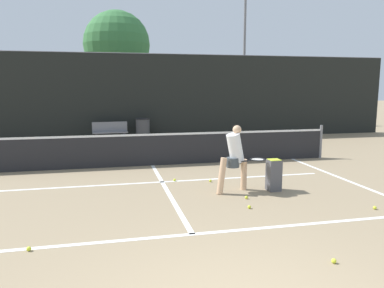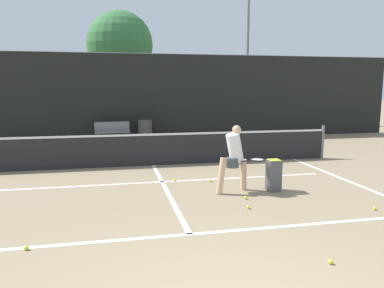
% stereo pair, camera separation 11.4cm
% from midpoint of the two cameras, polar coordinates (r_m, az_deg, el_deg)
% --- Properties ---
extents(court_baseline_near, '(11.00, 0.10, 0.01)m').
position_cam_midpoint_polar(court_baseline_near, '(6.08, -0.50, -13.58)').
color(court_baseline_near, white).
rests_on(court_baseline_near, ground).
extents(court_service_line, '(8.25, 0.10, 0.01)m').
position_cam_midpoint_polar(court_service_line, '(9.22, -4.94, -5.78)').
color(court_service_line, white).
rests_on(court_service_line, ground).
extents(court_center_mark, '(0.10, 5.34, 0.01)m').
position_cam_midpoint_polar(court_center_mark, '(8.57, -4.31, -6.90)').
color(court_center_mark, white).
rests_on(court_center_mark, ground).
extents(court_sideline_right, '(0.10, 6.34, 0.01)m').
position_cam_midpoint_polar(court_sideline_right, '(10.22, 21.67, -4.93)').
color(court_sideline_right, white).
rests_on(court_sideline_right, ground).
extents(net, '(11.09, 0.09, 1.07)m').
position_cam_midpoint_polar(net, '(11.04, -6.38, -0.67)').
color(net, slate).
rests_on(net, ground).
extents(fence_back, '(24.00, 0.06, 3.72)m').
position_cam_midpoint_polar(fence_back, '(16.41, -8.64, 7.07)').
color(fence_back, black).
rests_on(fence_back, ground).
extents(player_practicing, '(1.20, 0.46, 1.48)m').
position_cam_midpoint_polar(player_practicing, '(8.26, 6.15, -1.84)').
color(player_practicing, '#DBAD84').
rests_on(player_practicing, ground).
extents(tennis_ball_scattered_0, '(0.07, 0.07, 0.07)m').
position_cam_midpoint_polar(tennis_ball_scattered_0, '(6.00, -24.12, -14.37)').
color(tennis_ball_scattered_0, '#D1E033').
rests_on(tennis_ball_scattered_0, ground).
extents(tennis_ball_scattered_1, '(0.07, 0.07, 0.07)m').
position_cam_midpoint_polar(tennis_ball_scattered_1, '(9.19, 2.46, -5.60)').
color(tennis_ball_scattered_1, '#D1E033').
rests_on(tennis_ball_scattered_1, ground).
extents(tennis_ball_scattered_2, '(0.07, 0.07, 0.07)m').
position_cam_midpoint_polar(tennis_ball_scattered_2, '(9.26, -3.02, -5.49)').
color(tennis_ball_scattered_2, '#D1E033').
rests_on(tennis_ball_scattered_2, ground).
extents(tennis_ball_scattered_3, '(0.07, 0.07, 0.07)m').
position_cam_midpoint_polar(tennis_ball_scattered_3, '(7.98, 25.72, -8.74)').
color(tennis_ball_scattered_3, '#D1E033').
rests_on(tennis_ball_scattered_3, ground).
extents(tennis_ball_scattered_4, '(0.07, 0.07, 0.07)m').
position_cam_midpoint_polar(tennis_ball_scattered_4, '(7.92, 7.88, -8.06)').
color(tennis_ball_scattered_4, '#D1E033').
rests_on(tennis_ball_scattered_4, ground).
extents(tennis_ball_scattered_5, '(0.07, 0.07, 0.07)m').
position_cam_midpoint_polar(tennis_ball_scattered_5, '(5.49, 20.23, -16.38)').
color(tennis_ball_scattered_5, '#D1E033').
rests_on(tennis_ball_scattered_5, ground).
extents(tennis_ball_scattered_6, '(0.07, 0.07, 0.07)m').
position_cam_midpoint_polar(tennis_ball_scattered_6, '(7.33, 8.28, -9.46)').
color(tennis_ball_scattered_6, '#D1E033').
rests_on(tennis_ball_scattered_6, ground).
extents(ball_hopper, '(0.28, 0.28, 0.71)m').
position_cam_midpoint_polar(ball_hopper, '(8.56, 11.98, -4.54)').
color(ball_hopper, '#4C4C51').
rests_on(ball_hopper, ground).
extents(courtside_bench, '(1.44, 0.46, 0.86)m').
position_cam_midpoint_polar(courtside_bench, '(15.79, -12.57, 1.83)').
color(courtside_bench, slate).
rests_on(courtside_bench, ground).
extents(trash_bin, '(0.61, 0.61, 0.97)m').
position_cam_midpoint_polar(trash_bin, '(15.95, -7.71, 2.14)').
color(trash_bin, '#3F3F42').
rests_on(trash_bin, ground).
extents(parked_car, '(1.86, 4.29, 1.43)m').
position_cam_midpoint_polar(parked_car, '(19.34, -3.00, 3.71)').
color(parked_car, silver).
rests_on(parked_car, ground).
extents(floodlight_mast, '(1.10, 0.24, 8.79)m').
position_cam_midpoint_polar(floodlight_mast, '(24.36, 7.90, 16.36)').
color(floodlight_mast, slate).
rests_on(floodlight_mast, ground).
extents(tree_west, '(3.68, 3.68, 6.47)m').
position_cam_midpoint_polar(tree_west, '(21.98, -11.53, 14.63)').
color(tree_west, brown).
rests_on(tree_west, ground).
extents(building_far, '(36.00, 2.40, 4.60)m').
position_cam_midpoint_polar(building_far, '(31.47, -10.69, 8.62)').
color(building_far, beige).
rests_on(building_far, ground).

